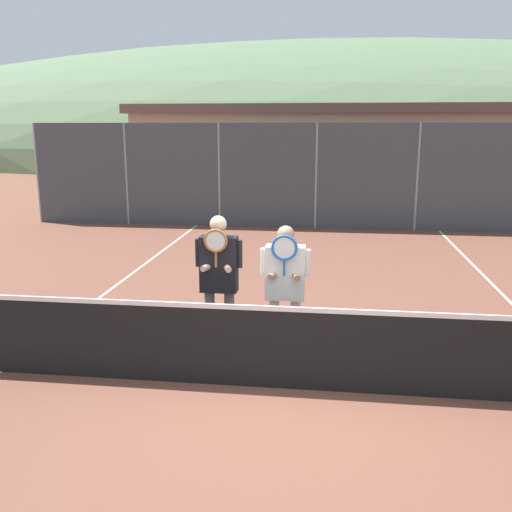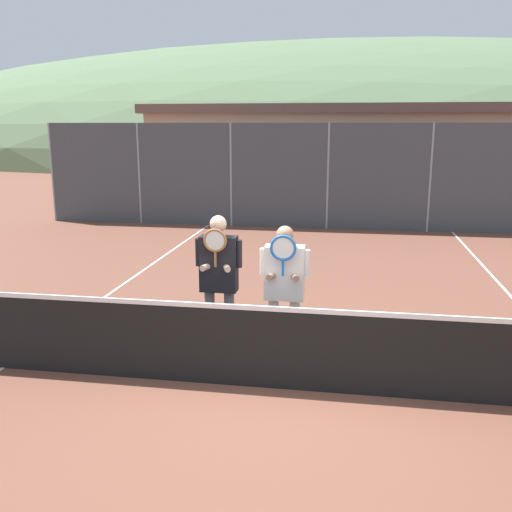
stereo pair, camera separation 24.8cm
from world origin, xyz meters
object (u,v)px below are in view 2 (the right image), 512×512
object	(u,v)px
player_center_left	(284,283)
car_left_of_center	(361,188)
car_far_left	(220,187)
player_leftmost	(219,275)

from	to	relation	value
player_center_left	car_left_of_center	size ratio (longest dim) A/B	0.41
car_left_of_center	car_far_left	bearing A→B (deg)	-177.92
car_left_of_center	player_center_left	bearing A→B (deg)	-95.06
car_left_of_center	player_leftmost	bearing A→B (deg)	-98.99
player_leftmost	car_far_left	distance (m)	12.36
player_leftmost	car_far_left	size ratio (longest dim) A/B	0.44
player_center_left	car_left_of_center	world-z (taller)	car_left_of_center
player_leftmost	car_far_left	world-z (taller)	player_leftmost
player_center_left	car_far_left	world-z (taller)	car_far_left
player_leftmost	player_center_left	distance (m)	0.85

